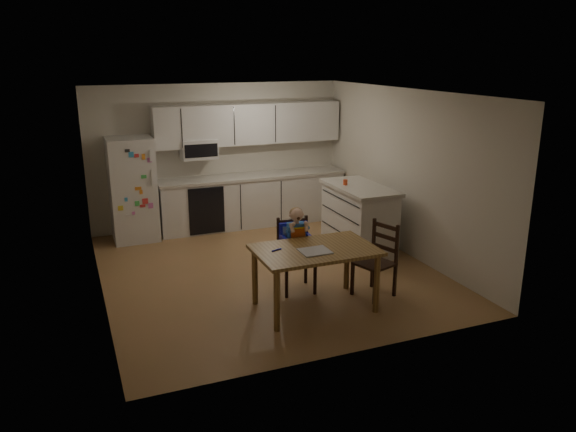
{
  "coord_description": "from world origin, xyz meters",
  "views": [
    {
      "loc": [
        -2.53,
        -7.07,
        3.0
      ],
      "look_at": [
        0.01,
        -0.77,
        1.02
      ],
      "focal_mm": 35.0,
      "sensor_mm": 36.0,
      "label": 1
    }
  ],
  "objects_px": {
    "refrigerator": "(133,189)",
    "chair_booster": "(295,240)",
    "chair_side": "(380,254)",
    "red_cup": "(345,182)",
    "dining_table": "(315,257)",
    "kitchen_island": "(359,218)"
  },
  "relations": [
    {
      "from": "red_cup",
      "to": "refrigerator",
      "type": "bearing_deg",
      "value": 150.68
    },
    {
      "from": "red_cup",
      "to": "chair_booster",
      "type": "xyz_separation_m",
      "value": [
        -1.34,
        -1.21,
        -0.39
      ]
    },
    {
      "from": "refrigerator",
      "to": "dining_table",
      "type": "bearing_deg",
      "value": -64.66
    },
    {
      "from": "refrigerator",
      "to": "chair_side",
      "type": "distance_m",
      "value": 4.33
    },
    {
      "from": "refrigerator",
      "to": "dining_table",
      "type": "height_order",
      "value": "refrigerator"
    },
    {
      "from": "red_cup",
      "to": "dining_table",
      "type": "relative_size",
      "value": 0.06
    },
    {
      "from": "red_cup",
      "to": "dining_table",
      "type": "bearing_deg",
      "value": -126.38
    },
    {
      "from": "chair_side",
      "to": "chair_booster",
      "type": "bearing_deg",
      "value": -138.01
    },
    {
      "from": "refrigerator",
      "to": "chair_side",
      "type": "bearing_deg",
      "value": -52.86
    },
    {
      "from": "refrigerator",
      "to": "dining_table",
      "type": "relative_size",
      "value": 1.19
    },
    {
      "from": "red_cup",
      "to": "dining_table",
      "type": "distance_m",
      "value": 2.31
    },
    {
      "from": "chair_booster",
      "to": "kitchen_island",
      "type": "bearing_deg",
      "value": 40.48
    },
    {
      "from": "dining_table",
      "to": "chair_booster",
      "type": "relative_size",
      "value": 1.28
    },
    {
      "from": "red_cup",
      "to": "chair_booster",
      "type": "relative_size",
      "value": 0.08
    },
    {
      "from": "kitchen_island",
      "to": "dining_table",
      "type": "xyz_separation_m",
      "value": [
        -1.53,
        -1.68,
        0.15
      ]
    },
    {
      "from": "dining_table",
      "to": "chair_side",
      "type": "distance_m",
      "value": 0.95
    },
    {
      "from": "kitchen_island",
      "to": "refrigerator",
      "type": "bearing_deg",
      "value": 150.03
    },
    {
      "from": "refrigerator",
      "to": "red_cup",
      "type": "xyz_separation_m",
      "value": [
        3.02,
        -1.69,
        0.22
      ]
    },
    {
      "from": "dining_table",
      "to": "chair_booster",
      "type": "xyz_separation_m",
      "value": [
        0.0,
        0.62,
        0.01
      ]
    },
    {
      "from": "refrigerator",
      "to": "chair_booster",
      "type": "relative_size",
      "value": 1.52
    },
    {
      "from": "chair_booster",
      "to": "chair_side",
      "type": "xyz_separation_m",
      "value": [
        0.94,
        -0.54,
        -0.14
      ]
    },
    {
      "from": "refrigerator",
      "to": "chair_booster",
      "type": "xyz_separation_m",
      "value": [
        1.67,
        -2.91,
        -0.17
      ]
    }
  ]
}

